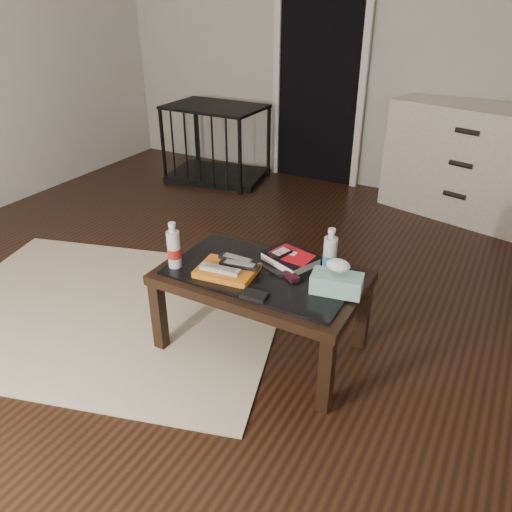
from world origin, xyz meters
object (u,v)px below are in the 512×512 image
Objects in this scene: water_bottle_left at (174,245)px; tissue_box at (337,283)px; dresser at (465,162)px; pet_crate at (217,156)px; water_bottle_right at (330,251)px; textbook at (290,258)px; coffee_table at (262,283)px.

tissue_box is (0.79, 0.16, -0.07)m from water_bottle_left.
dresser is 5.59× the size of tissue_box.
water_bottle_left is at bearing -73.03° from pet_crate.
dresser is at bearing 74.47° from tissue_box.
tissue_box is at bearing 11.37° from water_bottle_left.
water_bottle_right is 0.19m from tissue_box.
textbook is at bearing 177.85° from water_bottle_right.
pet_crate reaches higher than water_bottle_left.
pet_crate is (-1.64, 2.13, -0.17)m from coffee_table.
pet_crate reaches higher than water_bottle_right.
dresser reaches higher than water_bottle_right.
tissue_box is (0.39, 0.00, 0.11)m from coffee_table.
dresser is 2.72m from water_bottle_left.
tissue_box is (-0.22, -2.36, 0.06)m from dresser.
dresser reaches higher than textbook.
water_bottle_left reaches higher than coffee_table.
dresser is 5.41× the size of water_bottle_right.
water_bottle_left is 1.03× the size of tissue_box.
coffee_table is 0.78× the size of dresser.
textbook is 0.34m from tissue_box.
textbook is 1.05× the size of water_bottle_left.
water_bottle_left is at bearing -178.89° from tissue_box.
textbook is at bearing 62.16° from coffee_table.
pet_crate is 4.20× the size of water_bottle_left.
dresser is 2.27m from textbook.
pet_crate is at bearing 118.25° from water_bottle_left.
pet_crate is at bearing 134.20° from water_bottle_right.
water_bottle_right is (0.29, 0.15, 0.18)m from coffee_table.
pet_crate is 4.35× the size of tissue_box.
water_bottle_left is (-1.01, -2.52, 0.13)m from dresser.
tissue_box is at bearing -80.93° from dresser.
water_bottle_left is at bearing -125.20° from textbook.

